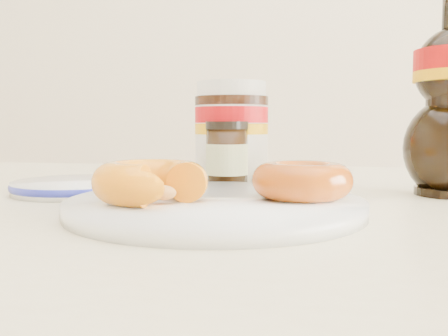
# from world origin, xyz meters

# --- Properties ---
(dining_table) EXTENTS (1.40, 0.90, 0.75)m
(dining_table) POSITION_xyz_m (0.00, 0.10, 0.67)
(dining_table) COLOR beige
(dining_table) RESTS_ON ground
(plate) EXTENTS (0.26, 0.26, 0.01)m
(plate) POSITION_xyz_m (-0.05, 0.04, 0.76)
(plate) COLOR white
(plate) RESTS_ON dining_table
(donut_bitten) EXTENTS (0.10, 0.10, 0.03)m
(donut_bitten) POSITION_xyz_m (-0.10, 0.02, 0.78)
(donut_bitten) COLOR orange
(donut_bitten) RESTS_ON plate
(donut_whole) EXTENTS (0.11, 0.11, 0.03)m
(donut_whole) POSITION_xyz_m (0.02, 0.06, 0.78)
(donut_whole) COLOR #9B350A
(donut_whole) RESTS_ON plate
(nutella_jar) EXTENTS (0.09, 0.09, 0.13)m
(nutella_jar) POSITION_xyz_m (-0.07, 0.24, 0.82)
(nutella_jar) COLOR white
(nutella_jar) RESTS_ON dining_table
(dark_jar) EXTENTS (0.05, 0.05, 0.08)m
(dark_jar) POSITION_xyz_m (-0.06, 0.20, 0.79)
(dark_jar) COLOR black
(dark_jar) RESTS_ON dining_table
(blue_rim_saucer) EXTENTS (0.14, 0.14, 0.01)m
(blue_rim_saucer) POSITION_xyz_m (-0.23, 0.14, 0.76)
(blue_rim_saucer) COLOR white
(blue_rim_saucer) RESTS_ON dining_table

